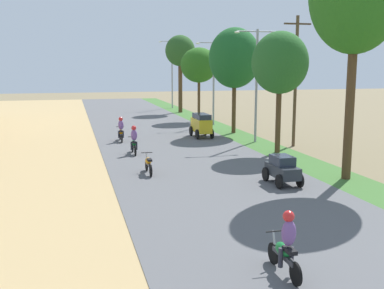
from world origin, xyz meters
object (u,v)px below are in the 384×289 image
(median_tree_third, at_px, (235,58))
(utility_pole_near, at_px, (296,79))
(median_tree_second, at_px, (280,63))
(streetlamp_near, at_px, (257,78))
(median_tree_fourth, at_px, (199,65))
(motorbike_ahead_third, at_px, (148,163))
(motorbike_ahead_second, at_px, (286,245))
(streetlamp_far, at_px, (172,69))
(car_hatchback_charcoal, at_px, (282,169))
(motorbike_ahead_fourth, at_px, (134,141))
(motorbike_ahead_fifth, at_px, (121,130))
(car_van_yellow, at_px, (201,124))
(median_tree_fifth, at_px, (180,52))
(streetlamp_mid, at_px, (214,76))

(median_tree_third, height_order, utility_pole_near, utility_pole_near)
(median_tree_second, height_order, streetlamp_near, streetlamp_near)
(median_tree_fourth, height_order, motorbike_ahead_third, median_tree_fourth)
(motorbike_ahead_second, bearing_deg, streetlamp_far, 81.26)
(utility_pole_near, height_order, car_hatchback_charcoal, utility_pole_near)
(median_tree_third, relative_size, median_tree_fourth, 1.17)
(median_tree_third, distance_m, motorbike_ahead_third, 15.53)
(median_tree_fourth, relative_size, motorbike_ahead_fourth, 3.72)
(utility_pole_near, height_order, motorbike_ahead_fifth, utility_pole_near)
(median_tree_third, xyz_separation_m, median_tree_fourth, (-0.41, 8.50, -0.51))
(streetlamp_far, distance_m, motorbike_ahead_fourth, 30.34)
(motorbike_ahead_third, height_order, motorbike_ahead_fifth, motorbike_ahead_fifth)
(motorbike_ahead_third, relative_size, motorbike_ahead_fifth, 1.00)
(car_hatchback_charcoal, relative_size, motorbike_ahead_fourth, 1.11)
(car_van_yellow, bearing_deg, median_tree_fourth, 75.62)
(median_tree_third, bearing_deg, utility_pole_near, -73.77)
(streetlamp_near, xyz_separation_m, motorbike_ahead_fifth, (-8.71, 2.36, -3.49))
(streetlamp_near, bearing_deg, median_tree_third, 89.66)
(median_tree_fourth, bearing_deg, car_van_yellow, -104.38)
(streetlamp_near, xyz_separation_m, car_van_yellow, (-2.97, 2.80, -3.32))
(car_hatchback_charcoal, bearing_deg, motorbike_ahead_second, -114.86)
(median_tree_fourth, xyz_separation_m, median_tree_fifth, (0.11, 8.04, 1.45))
(median_tree_third, distance_m, streetlamp_mid, 5.36)
(median_tree_third, xyz_separation_m, median_tree_fifth, (-0.30, 16.54, 0.94))
(median_tree_third, relative_size, streetlamp_mid, 1.10)
(utility_pole_near, bearing_deg, median_tree_fifth, 95.33)
(median_tree_fourth, distance_m, car_van_yellow, 11.21)
(motorbike_ahead_third, bearing_deg, motorbike_ahead_second, -82.84)
(median_tree_fourth, height_order, motorbike_ahead_fourth, median_tree_fourth)
(median_tree_fifth, distance_m, motorbike_ahead_second, 41.04)
(streetlamp_far, bearing_deg, median_tree_fifth, -92.86)
(median_tree_fifth, bearing_deg, median_tree_third, -88.96)
(median_tree_second, height_order, motorbike_ahead_fourth, median_tree_second)
(streetlamp_far, distance_m, motorbike_ahead_fifth, 25.91)
(car_hatchback_charcoal, bearing_deg, motorbike_ahead_third, 147.31)
(median_tree_second, bearing_deg, car_hatchback_charcoal, -113.25)
(median_tree_fourth, distance_m, streetlamp_far, 13.57)
(car_hatchback_charcoal, height_order, motorbike_ahead_third, car_hatchback_charcoal)
(streetlamp_near, relative_size, car_van_yellow, 3.07)
(motorbike_ahead_fourth, bearing_deg, streetlamp_near, 15.98)
(median_tree_fourth, height_order, streetlamp_mid, streetlamp_mid)
(motorbike_ahead_third, bearing_deg, median_tree_fifth, 73.98)
(median_tree_fifth, bearing_deg, motorbike_ahead_fifth, -114.42)
(streetlamp_mid, bearing_deg, streetlamp_far, 90.00)
(car_hatchback_charcoal, xyz_separation_m, motorbike_ahead_fourth, (-5.25, 8.52, 0.11))
(streetlamp_far, relative_size, utility_pole_near, 0.99)
(median_tree_fifth, height_order, utility_pole_near, median_tree_fifth)
(median_tree_fifth, distance_m, motorbike_ahead_fifth, 21.20)
(median_tree_fourth, bearing_deg, motorbike_ahead_third, -111.53)
(car_hatchback_charcoal, height_order, motorbike_ahead_fifth, motorbike_ahead_fifth)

